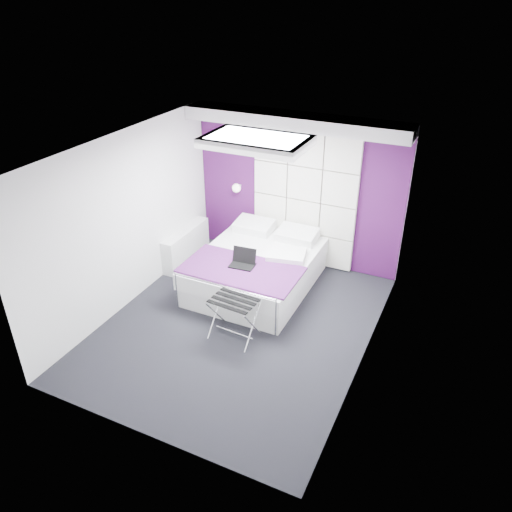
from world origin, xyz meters
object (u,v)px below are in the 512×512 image
(luggage_rack, at_px, (234,319))
(laptop, at_px, (244,261))
(radiator, at_px, (186,245))
(nightstand, at_px, (262,227))
(wall_lamp, at_px, (238,187))
(bed, at_px, (256,269))

(luggage_rack, distance_m, laptop, 1.03)
(radiator, relative_size, nightstand, 2.53)
(wall_lamp, distance_m, bed, 1.57)
(nightstand, height_order, luggage_rack, luggage_rack)
(radiator, xyz_separation_m, laptop, (1.45, -0.63, 0.37))
(radiator, bearing_deg, nightstand, 32.50)
(bed, distance_m, luggage_rack, 1.36)
(laptop, bearing_deg, bed, 82.08)
(luggage_rack, bearing_deg, bed, 106.50)
(wall_lamp, bearing_deg, radiator, -130.10)
(wall_lamp, distance_m, luggage_rack, 2.73)
(luggage_rack, bearing_deg, nightstand, 109.64)
(bed, relative_size, laptop, 5.82)
(wall_lamp, distance_m, laptop, 1.70)
(radiator, bearing_deg, laptop, -23.68)
(wall_lamp, relative_size, luggage_rack, 0.24)
(wall_lamp, bearing_deg, laptop, -59.95)
(nightstand, bearing_deg, bed, -70.39)
(wall_lamp, xyz_separation_m, nightstand, (0.49, -0.04, -0.64))
(radiator, height_order, laptop, laptop)
(radiator, xyz_separation_m, luggage_rack, (1.75, -1.55, 0.00))
(nightstand, bearing_deg, radiator, -147.50)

